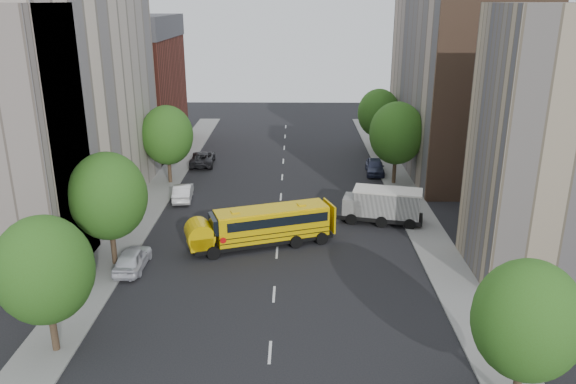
{
  "coord_description": "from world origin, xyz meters",
  "views": [
    {
      "loc": [
        1.2,
        -38.54,
        17.16
      ],
      "look_at": [
        0.75,
        2.0,
        3.22
      ],
      "focal_mm": 35.0,
      "sensor_mm": 36.0,
      "label": 1
    }
  ],
  "objects_px": {
    "street_tree_1": "(108,196)",
    "street_tree_2": "(167,135)",
    "parked_car_4": "(375,166)",
    "parked_car_0": "(132,259)",
    "street_tree_5": "(379,113)",
    "school_bus": "(261,225)",
    "safari_truck": "(382,205)",
    "parked_car_1": "(183,192)",
    "street_tree_0": "(44,270)",
    "parked_car_2": "(203,158)",
    "street_tree_4": "(397,133)",
    "street_tree_3": "(527,320)"
  },
  "relations": [
    {
      "from": "street_tree_1",
      "to": "street_tree_2",
      "type": "xyz_separation_m",
      "value": [
        0.0,
        18.0,
        -0.12
      ]
    },
    {
      "from": "street_tree_4",
      "to": "street_tree_5",
      "type": "relative_size",
      "value": 1.08
    },
    {
      "from": "street_tree_0",
      "to": "parked_car_0",
      "type": "xyz_separation_m",
      "value": [
        1.4,
        9.33,
        -3.89
      ]
    },
    {
      "from": "street_tree_0",
      "to": "school_bus",
      "type": "distance_m",
      "value": 16.78
    },
    {
      "from": "street_tree_0",
      "to": "street_tree_1",
      "type": "distance_m",
      "value": 10.0
    },
    {
      "from": "parked_car_2",
      "to": "parked_car_4",
      "type": "xyz_separation_m",
      "value": [
        18.4,
        -3.13,
        0.02
      ]
    },
    {
      "from": "street_tree_2",
      "to": "street_tree_5",
      "type": "relative_size",
      "value": 1.03
    },
    {
      "from": "school_bus",
      "to": "safari_truck",
      "type": "height_order",
      "value": "school_bus"
    },
    {
      "from": "street_tree_0",
      "to": "parked_car_2",
      "type": "relative_size",
      "value": 1.38
    },
    {
      "from": "street_tree_3",
      "to": "school_bus",
      "type": "relative_size",
      "value": 0.68
    },
    {
      "from": "street_tree_1",
      "to": "safari_truck",
      "type": "xyz_separation_m",
      "value": [
        19.27,
        7.83,
        -3.44
      ]
    },
    {
      "from": "street_tree_1",
      "to": "school_bus",
      "type": "xyz_separation_m",
      "value": [
        9.82,
        3.27,
        -3.33
      ]
    },
    {
      "from": "street_tree_4",
      "to": "parked_car_0",
      "type": "xyz_separation_m",
      "value": [
        -20.6,
        -18.67,
        -4.32
      ]
    },
    {
      "from": "street_tree_0",
      "to": "school_bus",
      "type": "xyz_separation_m",
      "value": [
        9.82,
        13.27,
        -3.02
      ]
    },
    {
      "from": "parked_car_0",
      "to": "street_tree_2",
      "type": "bearing_deg",
      "value": -85.06
    },
    {
      "from": "street_tree_5",
      "to": "parked_car_1",
      "type": "bearing_deg",
      "value": -139.6
    },
    {
      "from": "street_tree_1",
      "to": "street_tree_0",
      "type": "bearing_deg",
      "value": -90.0
    },
    {
      "from": "street_tree_3",
      "to": "street_tree_4",
      "type": "bearing_deg",
      "value": 90.0
    },
    {
      "from": "street_tree_4",
      "to": "parked_car_2",
      "type": "bearing_deg",
      "value": 161.76
    },
    {
      "from": "street_tree_5",
      "to": "school_bus",
      "type": "bearing_deg",
      "value": -114.49
    },
    {
      "from": "parked_car_0",
      "to": "parked_car_1",
      "type": "relative_size",
      "value": 0.99
    },
    {
      "from": "parked_car_2",
      "to": "school_bus",
      "type": "bearing_deg",
      "value": 106.22
    },
    {
      "from": "street_tree_3",
      "to": "parked_car_2",
      "type": "bearing_deg",
      "value": 117.2
    },
    {
      "from": "street_tree_2",
      "to": "street_tree_0",
      "type": "bearing_deg",
      "value": -90.0
    },
    {
      "from": "street_tree_5",
      "to": "school_bus",
      "type": "distance_m",
      "value": 29.54
    },
    {
      "from": "street_tree_1",
      "to": "street_tree_4",
      "type": "height_order",
      "value": "street_tree_4"
    },
    {
      "from": "parked_car_0",
      "to": "parked_car_1",
      "type": "height_order",
      "value": "parked_car_0"
    },
    {
      "from": "parked_car_0",
      "to": "parked_car_2",
      "type": "xyz_separation_m",
      "value": [
        0.8,
        25.19,
        -0.01
      ]
    },
    {
      "from": "street_tree_4",
      "to": "parked_car_4",
      "type": "height_order",
      "value": "street_tree_4"
    },
    {
      "from": "street_tree_1",
      "to": "school_bus",
      "type": "distance_m",
      "value": 10.87
    },
    {
      "from": "parked_car_2",
      "to": "parked_car_4",
      "type": "height_order",
      "value": "parked_car_4"
    },
    {
      "from": "parked_car_0",
      "to": "street_tree_5",
      "type": "bearing_deg",
      "value": -123.24
    },
    {
      "from": "street_tree_2",
      "to": "street_tree_4",
      "type": "bearing_deg",
      "value": 0.0
    },
    {
      "from": "street_tree_2",
      "to": "street_tree_3",
      "type": "height_order",
      "value": "street_tree_2"
    },
    {
      "from": "street_tree_0",
      "to": "safari_truck",
      "type": "xyz_separation_m",
      "value": [
        19.27,
        17.83,
        -3.13
      ]
    },
    {
      "from": "street_tree_4",
      "to": "parked_car_1",
      "type": "height_order",
      "value": "street_tree_4"
    },
    {
      "from": "street_tree_1",
      "to": "street_tree_5",
      "type": "xyz_separation_m",
      "value": [
        22.0,
        30.0,
        -0.25
      ]
    },
    {
      "from": "street_tree_1",
      "to": "street_tree_2",
      "type": "bearing_deg",
      "value": 90.0
    },
    {
      "from": "school_bus",
      "to": "street_tree_5",
      "type": "bearing_deg",
      "value": 46.61
    },
    {
      "from": "street_tree_3",
      "to": "street_tree_0",
      "type": "bearing_deg",
      "value": 169.7
    },
    {
      "from": "street_tree_4",
      "to": "street_tree_0",
      "type": "bearing_deg",
      "value": -128.16
    },
    {
      "from": "school_bus",
      "to": "parked_car_4",
      "type": "bearing_deg",
      "value": 40.37
    },
    {
      "from": "street_tree_2",
      "to": "street_tree_5",
      "type": "distance_m",
      "value": 25.06
    },
    {
      "from": "street_tree_5",
      "to": "parked_car_4",
      "type": "relative_size",
      "value": 1.66
    },
    {
      "from": "street_tree_0",
      "to": "parked_car_1",
      "type": "bearing_deg",
      "value": 84.57
    },
    {
      "from": "parked_car_4",
      "to": "parked_car_0",
      "type": "bearing_deg",
      "value": -127.04
    },
    {
      "from": "street_tree_3",
      "to": "parked_car_2",
      "type": "relative_size",
      "value": 1.33
    },
    {
      "from": "safari_truck",
      "to": "street_tree_3",
      "type": "bearing_deg",
      "value": -69.45
    },
    {
      "from": "parked_car_1",
      "to": "parked_car_4",
      "type": "bearing_deg",
      "value": -161.24
    },
    {
      "from": "street_tree_0",
      "to": "street_tree_2",
      "type": "bearing_deg",
      "value": 90.0
    }
  ]
}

